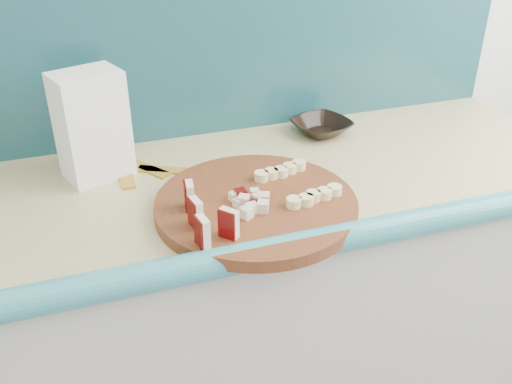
{
  "coord_description": "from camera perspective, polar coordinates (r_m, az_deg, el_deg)",
  "views": [
    {
      "loc": [
        -0.0,
        0.37,
        1.56
      ],
      "look_at": [
        0.33,
        1.35,
        0.96
      ],
      "focal_mm": 40.0,
      "sensor_mm": 36.0,
      "label": 1
    }
  ],
  "objects": [
    {
      "name": "flour_bag",
      "position": [
        1.37,
        -16.07,
        6.39
      ],
      "size": [
        0.17,
        0.15,
        0.25
      ],
      "primitive_type": "cube",
      "rotation": [
        0.0,
        0.0,
        0.33
      ],
      "color": "white",
      "rests_on": "kitchen_counter"
    },
    {
      "name": "cutting_board",
      "position": [
        1.22,
        0.0,
        -1.36
      ],
      "size": [
        0.52,
        0.52,
        0.03
      ],
      "primitive_type": "cylinder",
      "rotation": [
        0.0,
        0.0,
        0.23
      ],
      "color": "#49230F",
      "rests_on": "kitchen_counter"
    },
    {
      "name": "sponge",
      "position": [
        1.23,
        3.12,
        -1.27
      ],
      "size": [
        0.11,
        0.09,
        0.03
      ],
      "primitive_type": "cube",
      "rotation": [
        0.0,
        0.0,
        -0.49
      ],
      "color": "#FFF343",
      "rests_on": "kitchen_counter"
    },
    {
      "name": "apple_chunks",
      "position": [
        1.19,
        -1.08,
        -0.74
      ],
      "size": [
        0.07,
        0.08,
        0.02
      ],
      "color": "beige",
      "rests_on": "cutting_board"
    },
    {
      "name": "banana_slices",
      "position": [
        1.26,
        4.11,
        0.88
      ],
      "size": [
        0.16,
        0.18,
        0.02
      ],
      "color": "#F1DD93",
      "rests_on": "cutting_board"
    },
    {
      "name": "banana_peel",
      "position": [
        1.41,
        -10.91,
        2.09
      ],
      "size": [
        0.18,
        0.16,
        0.01
      ],
      "rotation": [
        0.0,
        0.0,
        0.43
      ],
      "color": "gold",
      "rests_on": "kitchen_counter"
    },
    {
      "name": "kitchen_counter",
      "position": [
        1.59,
        -9.88,
        -14.58
      ],
      "size": [
        2.2,
        0.63,
        0.91
      ],
      "color": "beige",
      "rests_on": "ground"
    },
    {
      "name": "brown_bowl",
      "position": [
        1.59,
        6.55,
        6.47
      ],
      "size": [
        0.19,
        0.19,
        0.04
      ],
      "primitive_type": "imported",
      "rotation": [
        0.0,
        0.0,
        0.27
      ],
      "color": "black",
      "rests_on": "kitchen_counter"
    },
    {
      "name": "apple_wedges",
      "position": [
        1.11,
        -5.28,
        -2.37
      ],
      "size": [
        0.08,
        0.18,
        0.06
      ],
      "color": "beige",
      "rests_on": "cutting_board"
    },
    {
      "name": "backsplash",
      "position": [
        1.48,
        -14.32,
        13.54
      ],
      "size": [
        2.2,
        0.02,
        0.5
      ],
      "primitive_type": "cube",
      "color": "teal",
      "rests_on": "kitchen_counter"
    }
  ]
}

